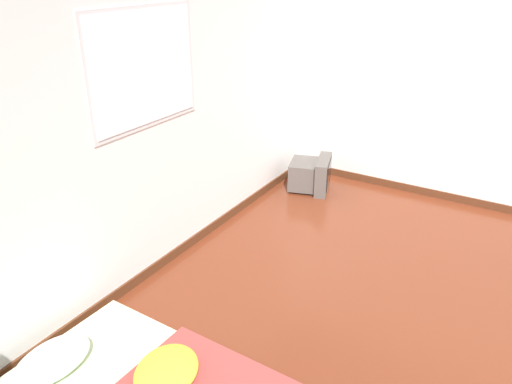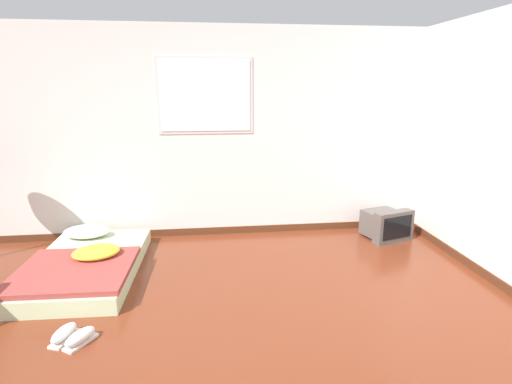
# 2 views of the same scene
# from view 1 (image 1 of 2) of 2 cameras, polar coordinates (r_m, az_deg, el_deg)

# --- Properties ---
(wall_back) EXTENTS (8.28, 0.08, 2.60)m
(wall_back) POSITION_cam_1_polar(r_m,az_deg,el_deg) (4.01, -14.02, 6.39)
(wall_back) COLOR white
(wall_back) RESTS_ON ground_plane
(crt_tv) EXTENTS (0.60, 0.58, 0.40)m
(crt_tv) POSITION_cam_1_polar(r_m,az_deg,el_deg) (6.02, 6.37, 2.03)
(crt_tv) COLOR #56514C
(crt_tv) RESTS_ON ground_plane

